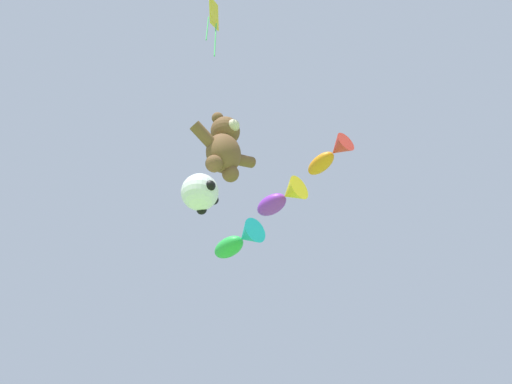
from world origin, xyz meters
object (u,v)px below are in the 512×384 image
object	(u,v)px
soccer_ball_kite	(200,192)
diamond_kite	(214,18)
teddy_bear_kite	(224,146)
fish_kite_violet	(281,198)
fish_kite_tangerine	(330,156)
fish_kite_emerald	(238,241)

from	to	relation	value
soccer_ball_kite	diamond_kite	distance (m)	5.32
teddy_bear_kite	fish_kite_violet	size ratio (longest dim) A/B	1.16
fish_kite_tangerine	diamond_kite	distance (m)	5.01
fish_kite_violet	fish_kite_emerald	size ratio (longest dim) A/B	0.83
fish_kite_emerald	fish_kite_tangerine	bearing A→B (deg)	-100.11
soccer_ball_kite	fish_kite_tangerine	distance (m)	4.11
teddy_bear_kite	soccer_ball_kite	size ratio (longest dim) A/B	2.24
fish_kite_violet	fish_kite_emerald	distance (m)	2.63
teddy_bear_kite	diamond_kite	bearing A→B (deg)	-144.50
fish_kite_violet	diamond_kite	xyz separation A→B (m)	(-4.55, -1.98, 2.74)
soccer_ball_kite	fish_kite_violet	world-z (taller)	fish_kite_violet
soccer_ball_kite	fish_kite_violet	xyz separation A→B (m)	(3.56, 0.82, 2.35)
soccer_ball_kite	fish_kite_violet	bearing A→B (deg)	12.90
fish_kite_tangerine	fish_kite_emerald	world-z (taller)	fish_kite_emerald
fish_kite_emerald	soccer_ball_kite	bearing A→B (deg)	-139.46
fish_kite_violet	soccer_ball_kite	bearing A→B (deg)	-167.10
fish_kite_emerald	diamond_kite	world-z (taller)	diamond_kite
diamond_kite	teddy_bear_kite	bearing A→B (deg)	35.50
teddy_bear_kite	fish_kite_emerald	xyz separation A→B (m)	(3.51, 3.53, 0.42)
teddy_bear_kite	fish_kite_emerald	bearing A→B (deg)	45.19
fish_kite_emerald	diamond_kite	size ratio (longest dim) A/B	0.79
diamond_kite	soccer_ball_kite	bearing A→B (deg)	49.78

